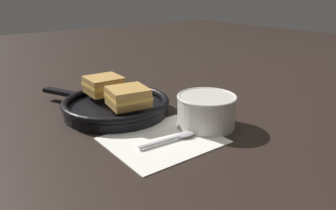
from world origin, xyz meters
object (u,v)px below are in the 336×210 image
object	(u,v)px
skillet	(116,106)
sandwich_near_left	(128,97)
soup_bowl	(206,109)
sandwich_near_right	(104,85)
spoon	(180,136)

from	to	relation	value
skillet	sandwich_near_left	bearing A→B (deg)	-89.44
soup_bowl	sandwich_near_right	xyz separation A→B (m)	(-0.13, 0.28, 0.02)
soup_bowl	skillet	xyz separation A→B (m)	(-0.13, 0.21, -0.02)
sandwich_near_right	skillet	bearing A→B (deg)	-91.02
skillet	sandwich_near_left	world-z (taller)	sandwich_near_left
soup_bowl	skillet	world-z (taller)	soup_bowl
spoon	skillet	bearing A→B (deg)	102.32
skillet	soup_bowl	bearing A→B (deg)	-57.57
spoon	sandwich_near_right	bearing A→B (deg)	100.21
sandwich_near_left	spoon	bearing A→B (deg)	-77.85
spoon	sandwich_near_left	size ratio (longest dim) A/B	1.37
sandwich_near_left	skillet	bearing A→B (deg)	90.56
skillet	sandwich_near_right	bearing A→B (deg)	88.98
soup_bowl	sandwich_near_left	distance (m)	0.20
soup_bowl	skillet	bearing A→B (deg)	122.43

